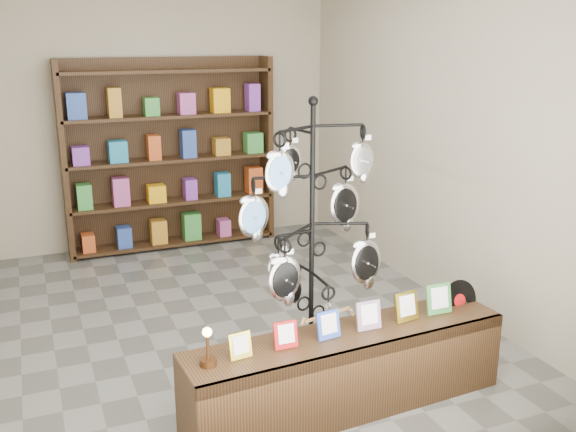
# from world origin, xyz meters

# --- Properties ---
(ground) EXTENTS (5.00, 5.00, 0.00)m
(ground) POSITION_xyz_m (0.00, 0.00, 0.00)
(ground) COLOR slate
(ground) RESTS_ON ground
(room_envelope) EXTENTS (5.00, 5.00, 5.00)m
(room_envelope) POSITION_xyz_m (0.00, 0.00, 1.85)
(room_envelope) COLOR #AC9F8A
(room_envelope) RESTS_ON ground
(display_tree) EXTENTS (1.05, 0.98, 2.06)m
(display_tree) POSITION_xyz_m (0.22, -1.19, 1.19)
(display_tree) COLOR black
(display_tree) RESTS_ON ground
(front_shelf) EXTENTS (2.27, 0.59, 0.79)m
(front_shelf) POSITION_xyz_m (0.29, -1.62, 0.28)
(front_shelf) COLOR black
(front_shelf) RESTS_ON ground
(back_shelving) EXTENTS (2.42, 0.36, 2.20)m
(back_shelving) POSITION_xyz_m (0.00, 2.30, 1.03)
(back_shelving) COLOR black
(back_shelving) RESTS_ON ground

